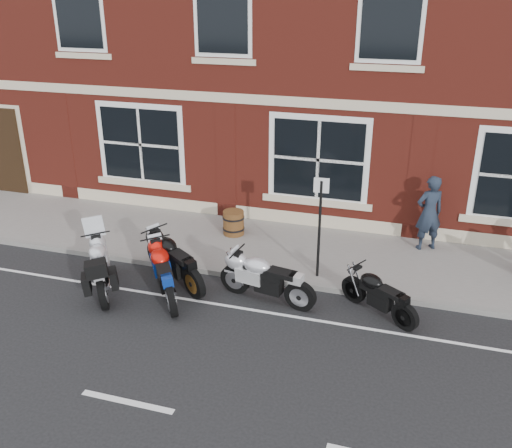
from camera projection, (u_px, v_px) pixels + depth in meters
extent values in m
plane|color=black|center=(199.00, 307.00, 11.68)|extent=(80.00, 80.00, 0.00)
cube|color=slate|center=(244.00, 244.00, 14.30)|extent=(30.00, 3.00, 0.12)
cube|color=slate|center=(223.00, 273.00, 12.91)|extent=(30.00, 0.16, 0.12)
cylinder|color=black|center=(104.00, 261.00, 12.87)|extent=(0.46, 0.64, 0.67)
cylinder|color=black|center=(105.00, 293.00, 11.52)|extent=(0.46, 0.64, 0.67)
cube|color=black|center=(102.00, 260.00, 12.10)|extent=(0.65, 0.84, 0.23)
ellipsoid|color=silver|center=(102.00, 252.00, 12.19)|extent=(0.63, 0.70, 0.33)
cube|color=black|center=(102.00, 266.00, 11.70)|extent=(0.53, 0.63, 0.10)
cube|color=silver|center=(100.00, 226.00, 12.51)|extent=(0.40, 0.26, 0.47)
cylinder|color=black|center=(162.00, 265.00, 12.64)|extent=(0.50, 0.65, 0.68)
cylinder|color=black|center=(173.00, 300.00, 11.27)|extent=(0.50, 0.65, 0.68)
cube|color=black|center=(166.00, 265.00, 11.86)|extent=(0.69, 0.85, 0.24)
ellipsoid|color=red|center=(164.00, 256.00, 11.95)|extent=(0.65, 0.71, 0.34)
cube|color=black|center=(168.00, 271.00, 11.45)|extent=(0.56, 0.64, 0.11)
cylinder|color=black|center=(159.00, 256.00, 13.07)|extent=(0.65, 0.52, 0.70)
cylinder|color=black|center=(195.00, 282.00, 11.91)|extent=(0.65, 0.52, 0.70)
cube|color=black|center=(174.00, 252.00, 12.38)|extent=(0.86, 0.72, 0.24)
ellipsoid|color=black|center=(170.00, 244.00, 12.45)|extent=(0.73, 0.68, 0.35)
cube|color=black|center=(184.00, 256.00, 12.03)|extent=(0.65, 0.58, 0.11)
cylinder|color=black|center=(236.00, 278.00, 12.11)|extent=(0.68, 0.26, 0.66)
cylinder|color=black|center=(301.00, 295.00, 11.46)|extent=(0.68, 0.26, 0.66)
cube|color=black|center=(266.00, 271.00, 11.67)|extent=(0.86, 0.40, 0.23)
ellipsoid|color=#BBBBC0|center=(259.00, 264.00, 11.69)|extent=(0.64, 0.48, 0.33)
cube|color=black|center=(284.00, 272.00, 11.46)|extent=(0.61, 0.37, 0.10)
cylinder|color=black|center=(355.00, 289.00, 11.78)|extent=(0.54, 0.43, 0.58)
cylinder|color=black|center=(406.00, 316.00, 10.83)|extent=(0.54, 0.43, 0.58)
cube|color=black|center=(379.00, 287.00, 11.22)|extent=(0.72, 0.59, 0.20)
ellipsoid|color=black|center=(374.00, 280.00, 11.27)|extent=(0.60, 0.56, 0.29)
cube|color=black|center=(394.00, 291.00, 10.93)|extent=(0.54, 0.48, 0.09)
imported|color=#1C2432|center=(429.00, 213.00, 13.60)|extent=(0.81, 0.72, 1.86)
cylinder|color=#493613|center=(234.00, 223.00, 14.63)|extent=(0.54, 0.54, 0.63)
cylinder|color=black|center=(234.00, 228.00, 14.69)|extent=(0.56, 0.56, 0.04)
cylinder|color=black|center=(233.00, 217.00, 14.57)|extent=(0.56, 0.56, 0.04)
cylinder|color=black|center=(319.00, 230.00, 12.22)|extent=(0.06, 0.06, 2.23)
cube|color=silver|center=(321.00, 185.00, 11.82)|extent=(0.32, 0.04, 0.32)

